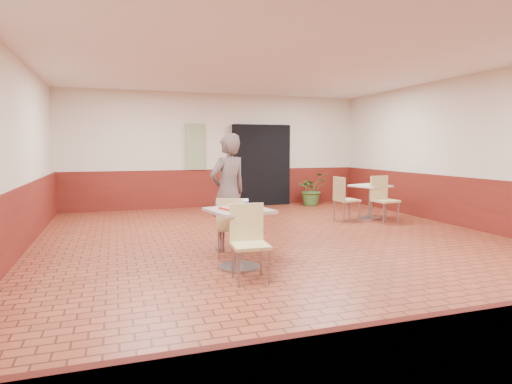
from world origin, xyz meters
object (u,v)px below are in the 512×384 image
object	(u,v)px
long_john_donut	(247,206)
second_table	(370,196)
chair_main_front	(249,238)
serving_tray	(239,208)
chair_main_back	(231,224)
main_table	(239,228)
potted_plant	(311,189)
customer	(228,192)
paper_cup	(246,202)
chair_second_front	(383,196)
ring_donut	(231,205)
chair_second_left	(344,197)

from	to	relation	value
long_john_donut	second_table	xyz separation A→B (m)	(3.78, 2.93, -0.33)
chair_main_front	serving_tray	size ratio (longest dim) A/B	2.13
chair_main_front	chair_main_back	size ratio (longest dim) A/B	1.05
main_table	potted_plant	world-z (taller)	potted_plant
customer	paper_cup	bearing A→B (deg)	66.60
chair_main_back	potted_plant	size ratio (longest dim) A/B	0.98
serving_tray	paper_cup	world-z (taller)	paper_cup
customer	chair_second_front	size ratio (longest dim) A/B	1.84
chair_main_back	ring_donut	size ratio (longest dim) A/B	7.76
customer	second_table	world-z (taller)	customer
chair_main_back	chair_second_front	xyz separation A→B (m)	(3.82, 1.81, 0.06)
main_table	chair_main_front	world-z (taller)	chair_main_front
long_john_donut	paper_cup	xyz separation A→B (m)	(0.03, 0.16, 0.03)
serving_tray	ring_donut	world-z (taller)	ring_donut
chair_main_front	potted_plant	distance (m)	6.80
chair_main_front	long_john_donut	size ratio (longest dim) A/B	5.83
potted_plant	long_john_donut	bearing A→B (deg)	-123.21
potted_plant	chair_second_front	bearing A→B (deg)	-83.96
serving_tray	long_john_donut	size ratio (longest dim) A/B	2.74
chair_second_left	potted_plant	world-z (taller)	chair_second_left
chair_main_back	paper_cup	xyz separation A→B (m)	(0.06, -0.51, 0.38)
chair_main_back	ring_donut	xyz separation A→B (m)	(-0.14, -0.54, 0.35)
second_table	chair_second_left	distance (m)	0.74
main_table	chair_main_front	bearing A→B (deg)	-93.19
main_table	chair_second_front	distance (m)	4.56
second_table	chair_second_left	world-z (taller)	chair_second_left
chair_second_front	chair_main_back	bearing A→B (deg)	-160.31
ring_donut	chair_second_front	distance (m)	4.61
chair_second_left	customer	bearing A→B (deg)	115.97
potted_plant	serving_tray	bearing A→B (deg)	-124.24
chair_main_front	paper_cup	distance (m)	0.71
main_table	chair_second_front	xyz separation A→B (m)	(3.88, 2.40, 0.02)
second_table	chair_main_front	bearing A→B (deg)	-139.09
long_john_donut	chair_second_left	size ratio (longest dim) A/B	0.16
customer	ring_donut	size ratio (longest dim) A/B	16.09
chair_second_front	potted_plant	xyz separation A→B (m)	(-0.30, 2.85, -0.10)
serving_tray	ring_donut	xyz separation A→B (m)	(-0.09, 0.06, 0.03)
main_table	long_john_donut	size ratio (longest dim) A/B	5.03
customer	potted_plant	distance (m)	5.46
paper_cup	potted_plant	bearing A→B (deg)	56.23
ring_donut	chair_second_front	size ratio (longest dim) A/B	0.11
ring_donut	long_john_donut	xyz separation A→B (m)	(0.18, -0.13, 0.00)
customer	chair_second_left	world-z (taller)	customer
customer	paper_cup	size ratio (longest dim) A/B	19.29
ring_donut	chair_main_front	bearing A→B (deg)	-84.07
customer	second_table	distance (m)	4.18
chair_main_back	customer	distance (m)	0.62
ring_donut	main_table	bearing A→B (deg)	-33.19
chair_main_front	customer	world-z (taller)	customer
main_table	ring_donut	size ratio (longest dim) A/B	7.03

